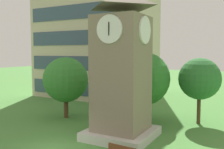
# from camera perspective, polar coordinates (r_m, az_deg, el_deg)

# --- Properties ---
(office_building) EXTENTS (14.28, 13.57, 22.40)m
(office_building) POSITION_cam_1_polar(r_m,az_deg,el_deg) (38.94, -2.80, 12.34)
(office_building) COLOR beige
(office_building) RESTS_ON ground
(clock_tower) EXTENTS (4.55, 4.55, 10.34)m
(clock_tower) POSITION_cam_1_polar(r_m,az_deg,el_deg) (18.19, 2.13, 0.13)
(clock_tower) COLOR gray
(clock_tower) RESTS_ON ground
(tree_streetside) EXTENTS (3.57, 3.57, 5.69)m
(tree_streetside) POSITION_cam_1_polar(r_m,az_deg,el_deg) (23.15, 18.88, -0.93)
(tree_streetside) COLOR #513823
(tree_streetside) RESTS_ON ground
(tree_near_tower) EXTENTS (4.21, 4.21, 5.72)m
(tree_near_tower) POSITION_cam_1_polar(r_m,az_deg,el_deg) (24.39, -10.26, -1.15)
(tree_near_tower) COLOR #513823
(tree_near_tower) RESTS_ON ground
(tree_by_building) EXTENTS (4.76, 4.76, 6.21)m
(tree_by_building) POSITION_cam_1_polar(r_m,az_deg,el_deg) (22.96, 6.91, -0.92)
(tree_by_building) COLOR #513823
(tree_by_building) RESTS_ON ground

